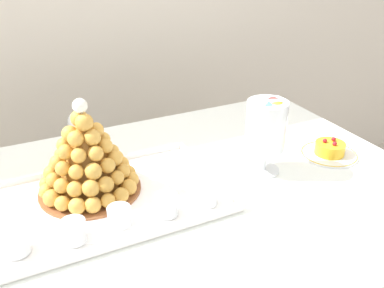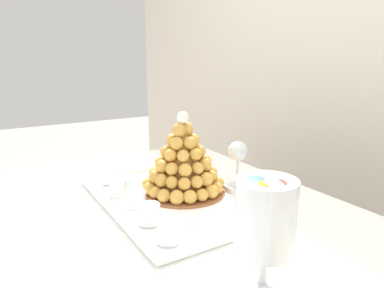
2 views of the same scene
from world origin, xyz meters
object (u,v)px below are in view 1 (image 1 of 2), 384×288
object	(u,v)px
serving_tray	(107,201)
fruit_tart_plate	(329,151)
dessert_cup_centre	(119,217)
macaron_goblet	(266,126)
dessert_cup_left	(16,243)
dessert_cup_mid_right	(166,205)
wine_glass	(79,124)
dessert_cup_right	(207,195)
dessert_cup_mid_left	(74,232)
croquembouche	(86,158)

from	to	relation	value
serving_tray	fruit_tart_plate	world-z (taller)	fruit_tart_plate
dessert_cup_centre	macaron_goblet	size ratio (longest dim) A/B	0.25
dessert_cup_left	dessert_cup_centre	bearing A→B (deg)	-0.87
dessert_cup_centre	dessert_cup_mid_right	xyz separation A→B (m)	(0.12, -0.01, 0.00)
serving_tray	macaron_goblet	world-z (taller)	macaron_goblet
dessert_cup_mid_right	fruit_tart_plate	bearing A→B (deg)	6.69
fruit_tart_plate	wine_glass	world-z (taller)	wine_glass
dessert_cup_right	fruit_tart_plate	size ratio (longest dim) A/B	0.30
dessert_cup_centre	dessert_cup_mid_right	bearing A→B (deg)	-5.65
macaron_goblet	serving_tray	bearing A→B (deg)	174.72
dessert_cup_right	fruit_tart_plate	xyz separation A→B (m)	(0.48, 0.07, -0.02)
dessert_cup_mid_right	macaron_goblet	distance (m)	0.37
wine_glass	dessert_cup_left	bearing A→B (deg)	-122.34
dessert_cup_left	fruit_tart_plate	world-z (taller)	dessert_cup_left
serving_tray	macaron_goblet	xyz separation A→B (m)	(0.46, -0.04, 0.14)
wine_glass	dessert_cup_centre	bearing A→B (deg)	-90.35
dessert_cup_mid_right	fruit_tart_plate	world-z (taller)	dessert_cup_mid_right
macaron_goblet	fruit_tart_plate	world-z (taller)	macaron_goblet
macaron_goblet	fruit_tart_plate	distance (m)	0.28
dessert_cup_centre	dessert_cup_right	bearing A→B (deg)	-3.75
dessert_cup_right	dessert_cup_mid_left	bearing A→B (deg)	179.54
dessert_cup_mid_left	fruit_tart_plate	distance (m)	0.82
croquembouche	macaron_goblet	distance (m)	0.50
macaron_goblet	croquembouche	bearing A→B (deg)	167.68
macaron_goblet	wine_glass	bearing A→B (deg)	146.25
dessert_cup_right	croquembouche	bearing A→B (deg)	143.29
dessert_cup_mid_left	fruit_tart_plate	bearing A→B (deg)	4.89
serving_tray	dessert_cup_centre	size ratio (longest dim) A/B	10.62
dessert_cup_mid_left	wine_glass	world-z (taller)	wine_glass
croquembouche	dessert_cup_mid_left	size ratio (longest dim) A/B	4.73
dessert_cup_left	dessert_cup_mid_right	size ratio (longest dim) A/B	1.02
dessert_cup_centre	wine_glass	xyz separation A→B (m)	(0.00, 0.38, 0.09)
dessert_cup_centre	dessert_cup_mid_right	size ratio (longest dim) A/B	0.99
dessert_cup_mid_left	fruit_tart_plate	world-z (taller)	dessert_cup_mid_left
fruit_tart_plate	wine_glass	size ratio (longest dim) A/B	1.11
dessert_cup_left	macaron_goblet	world-z (taller)	macaron_goblet
fruit_tart_plate	dessert_cup_centre	bearing A→B (deg)	-175.34
dessert_cup_mid_left	dessert_cup_mid_right	xyz separation A→B (m)	(0.23, 0.00, 0.00)
dessert_cup_mid_right	fruit_tart_plate	size ratio (longest dim) A/B	0.33
croquembouche	dessert_cup_centre	size ratio (longest dim) A/B	4.74
dessert_cup_mid_right	wine_glass	xyz separation A→B (m)	(-0.12, 0.39, 0.09)
dessert_cup_centre	dessert_cup_mid_left	bearing A→B (deg)	-173.67
dessert_cup_mid_left	macaron_goblet	xyz separation A→B (m)	(0.57, 0.08, 0.11)
dessert_cup_mid_left	dessert_cup_mid_right	size ratio (longest dim) A/B	0.99
croquembouche	dessert_cup_centre	bearing A→B (deg)	-81.13
croquembouche	wine_glass	size ratio (longest dim) A/B	1.70
dessert_cup_mid_right	macaron_goblet	bearing A→B (deg)	13.32
croquembouche	dessert_cup_mid_left	world-z (taller)	croquembouche
dessert_cup_mid_left	dessert_cup_left	bearing A→B (deg)	172.63
dessert_cup_left	fruit_tart_plate	xyz separation A→B (m)	(0.94, 0.05, -0.02)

